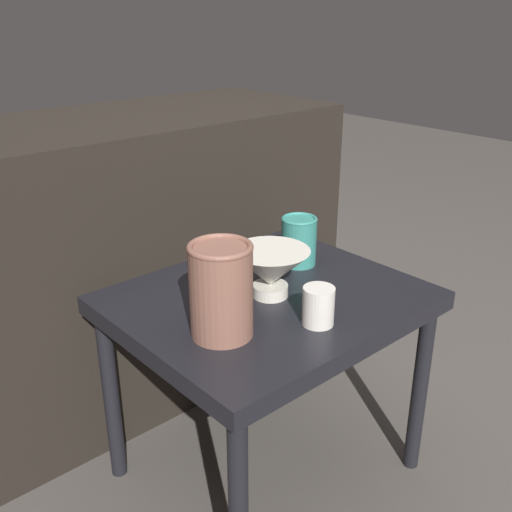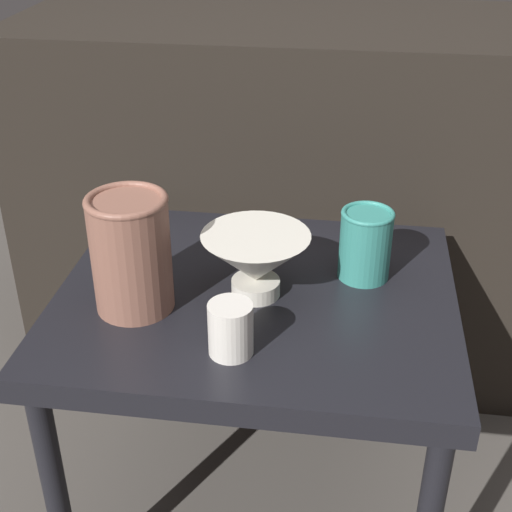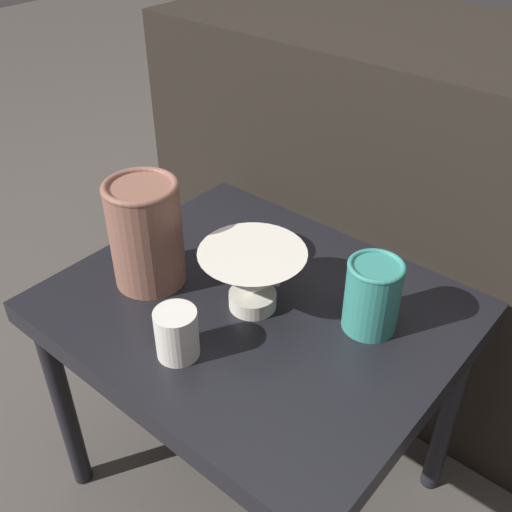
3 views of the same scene
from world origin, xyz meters
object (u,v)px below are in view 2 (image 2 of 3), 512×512
(bowl, at_px, (258,260))
(cup, at_px, (231,329))
(vase_textured_left, at_px, (131,252))
(vase_colorful_right, at_px, (365,243))

(bowl, xyz_separation_m, cup, (-0.02, -0.15, -0.02))
(vase_textured_left, distance_m, cup, 0.20)
(bowl, height_order, vase_colorful_right, vase_colorful_right)
(bowl, distance_m, vase_textured_left, 0.19)
(vase_colorful_right, xyz_separation_m, cup, (-0.18, -0.23, -0.02))
(vase_textured_left, relative_size, vase_colorful_right, 1.56)
(bowl, distance_m, vase_colorful_right, 0.18)
(vase_colorful_right, bearing_deg, cup, -127.83)
(vase_colorful_right, bearing_deg, bowl, -153.86)
(bowl, bearing_deg, cup, -96.18)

